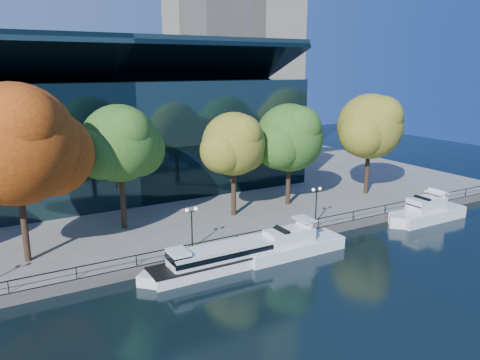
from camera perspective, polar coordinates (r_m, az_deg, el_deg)
ground at (r=43.55m, az=1.77°, el=-10.43°), size 160.00×160.00×0.00m
promenade at (r=75.24m, az=-12.89°, el=0.05°), size 90.00×67.08×1.00m
railing at (r=45.40m, az=-0.37°, el=-6.75°), size 88.20×0.08×0.99m
convention_building at (r=68.36m, az=-15.31°, el=5.40°), size 50.00×24.57×21.43m
tour_boat at (r=42.26m, az=-3.16°, el=-9.59°), size 13.73×3.06×2.61m
cruiser_near at (r=45.88m, az=6.05°, el=-7.78°), size 11.72×3.02×3.40m
cruiser_far at (r=59.34m, az=21.71°, el=-3.60°), size 11.12×3.08×3.63m
tree_1 at (r=43.39m, az=-25.42°, el=3.67°), size 12.96×10.62×15.64m
tree_2 at (r=49.48m, az=-14.27°, el=4.16°), size 9.95×8.16×13.12m
tree_3 at (r=52.61m, az=-0.63°, el=4.25°), size 8.93×7.33×11.90m
tree_4 at (r=57.24m, az=6.20°, el=4.98°), size 10.30×8.45×12.50m
tree_5 at (r=64.20m, az=15.70°, el=6.14°), size 10.72×8.79×13.39m
lamp_1 at (r=44.03m, az=-5.92°, el=-4.67°), size 1.26×0.36×4.03m
lamp_2 at (r=51.52m, az=9.30°, el=-2.04°), size 1.26×0.36×4.03m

